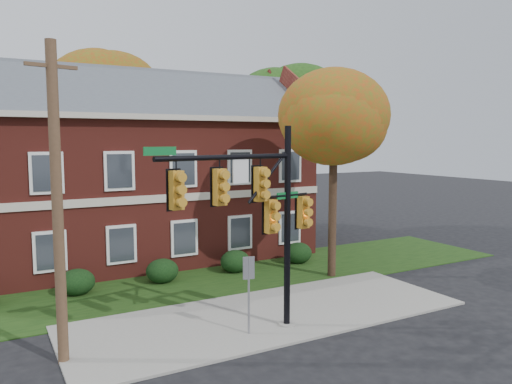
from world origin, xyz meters
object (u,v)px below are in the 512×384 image
tree_near_right (340,127)px  utility_pole (57,204)px  sign_post (249,282)px  hedge_left (77,282)px  tree_right_rear (302,108)px  apartment_building (128,162)px  hedge_center (162,271)px  tree_far_rear (115,98)px  traffic_signal (259,207)px  hedge_right (235,261)px  hedge_far_right (298,253)px

tree_near_right → utility_pole: (-12.09, -3.30, -2.25)m
utility_pole → sign_post: utility_pole is taller
hedge_left → sign_post: bearing=-60.0°
hedge_left → tree_right_rear: bearing=22.4°
apartment_building → hedge_center: apartment_building is taller
tree_near_right → tree_right_rear: tree_right_rear is taller
tree_far_rear → traffic_signal: 20.78m
hedge_center → hedge_right: (3.50, 0.00, 0.00)m
hedge_center → utility_pole: utility_pole is taller
tree_near_right → tree_right_rear: size_ratio=0.81×
hedge_far_right → traffic_signal: 10.12m
tree_far_rear → sign_post: 21.27m
hedge_center → hedge_right: bearing=0.0°
apartment_building → hedge_far_right: 9.82m
apartment_building → tree_near_right: apartment_building is taller
hedge_left → utility_pole: utility_pole is taller
tree_near_right → tree_far_rear: (-5.88, 15.93, 2.17)m
tree_right_rear → tree_far_rear: 12.20m
hedge_center → utility_pole: size_ratio=0.16×
utility_pole → sign_post: bearing=-21.3°
hedge_left → hedge_far_right: same height
utility_pole → hedge_far_right: bearing=14.4°
tree_right_rear → sign_post: bearing=-129.7°
hedge_left → tree_near_right: 12.68m
hedge_left → hedge_right: (7.00, 0.00, 0.00)m
hedge_right → traffic_signal: traffic_signal is taller
tree_near_right → traffic_signal: 8.18m
tree_near_right → tree_far_rear: tree_far_rear is taller
tree_right_rear → traffic_signal: tree_right_rear is taller
hedge_right → tree_far_rear: (-2.16, 13.09, 8.32)m
apartment_building → utility_pole: apartment_building is taller
tree_near_right → tree_far_rear: 17.12m
hedge_left → tree_far_rear: size_ratio=0.12×
tree_right_rear → traffic_signal: (-10.56, -13.23, -4.05)m
hedge_left → tree_right_rear: 17.74m
traffic_signal → apartment_building: bearing=83.5°
tree_near_right → tree_far_rear: bearing=110.3°
hedge_right → traffic_signal: size_ratio=0.21×
hedge_left → utility_pole: bearing=-102.6°
hedge_far_right → traffic_signal: traffic_signal is taller
hedge_far_right → apartment_building: bearing=143.1°
hedge_right → tree_near_right: 7.72m
apartment_building → sign_post: size_ratio=7.43×
hedge_right → hedge_center: bearing=180.0°
sign_post → tree_right_rear: bearing=62.5°
hedge_left → tree_far_rear: tree_far_rear is taller
hedge_center → tree_far_rear: size_ratio=0.12×
tree_right_rear → tree_far_rear: tree_far_rear is taller
hedge_center → sign_post: (0.50, -6.93, 1.19)m
tree_right_rear → utility_pole: bearing=-142.9°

